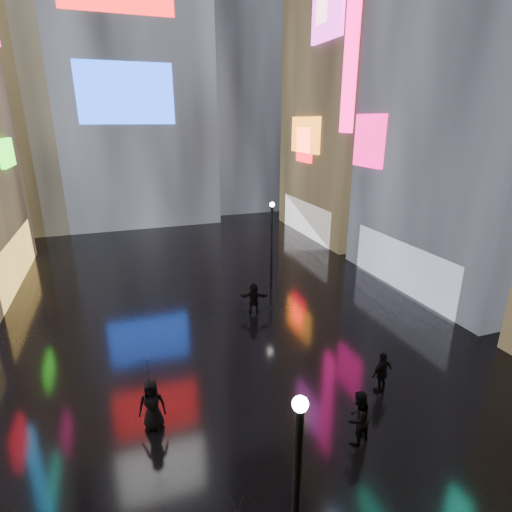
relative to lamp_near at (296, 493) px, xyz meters
name	(u,v)px	position (x,y,z in m)	size (l,w,h in m)	color
ground	(211,295)	(2.02, 16.09, -2.94)	(140.00, 140.00, 0.00)	black
building_right_mid	(507,18)	(17.99, 13.11, 12.04)	(10.28, 13.70, 30.00)	black
building_right_far	(365,68)	(17.99, 26.09, 11.03)	(10.28, 12.00, 28.00)	black
tower_flank_right	(231,52)	(11.02, 42.09, 14.06)	(12.00, 12.00, 34.00)	black
lamp_near	(296,493)	(0.00, 0.00, 0.00)	(0.30, 0.30, 5.20)	black
lamp_far	(272,238)	(6.06, 16.66, 0.00)	(0.30, 0.30, 5.20)	black
pedestrian_1	(358,418)	(3.76, 3.35, -2.01)	(0.90, 0.70, 1.86)	black
pedestrian_3	(382,372)	(6.03, 5.21, -2.10)	(0.99, 0.41, 1.69)	black
pedestrian_4	(152,405)	(-2.31, 6.16, -2.04)	(0.89, 0.58, 1.82)	black
pedestrian_5	(254,298)	(3.66, 13.11, -2.11)	(1.54, 0.49, 1.66)	black
umbrella_2	(149,370)	(-2.31, 6.16, -0.69)	(0.94, 0.96, 0.86)	black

